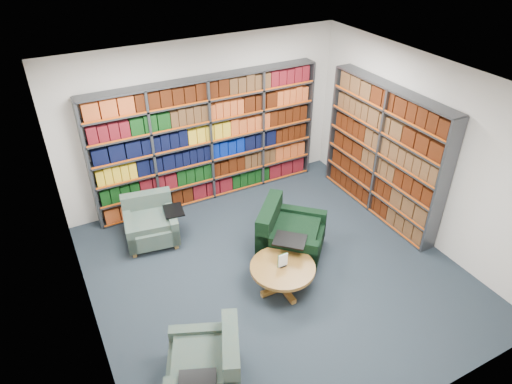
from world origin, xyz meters
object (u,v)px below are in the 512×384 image
chair_teal_front (211,364)px  chair_teal_left (150,223)px  chair_green_right (286,235)px  coffee_table (283,271)px

chair_teal_front → chair_teal_left: bearing=86.5°
chair_green_right → chair_teal_front: size_ratio=1.21×
chair_green_right → coffee_table: chair_green_right is taller
chair_teal_left → coffee_table: size_ratio=1.10×
chair_green_right → chair_teal_front: chair_green_right is taller
chair_teal_left → chair_green_right: (1.70, -1.32, 0.05)m
chair_teal_left → coffee_table: (1.25, -1.98, 0.05)m
chair_teal_front → coffee_table: size_ratio=1.19×
chair_teal_left → chair_teal_front: bearing=-93.5°
chair_teal_left → chair_green_right: 2.15m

